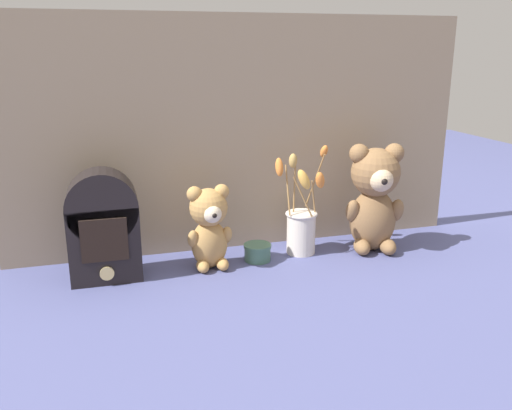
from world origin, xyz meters
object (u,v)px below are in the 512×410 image
at_px(decorative_tin_tall, 258,252).
at_px(flower_vase, 301,223).
at_px(teddy_bear_large, 375,196).
at_px(vintage_radio, 103,225).
at_px(teddy_bear_medium, 209,226).

bearing_deg(decorative_tin_tall, flower_vase, 8.09).
xyz_separation_m(teddy_bear_large, vintage_radio, (-0.73, 0.01, -0.02)).
height_order(teddy_bear_medium, decorative_tin_tall, teddy_bear_medium).
xyz_separation_m(vintage_radio, decorative_tin_tall, (0.40, 0.01, -0.12)).
distance_m(teddy_bear_large, teddy_bear_medium, 0.47).
relative_size(teddy_bear_large, vintage_radio, 1.11).
bearing_deg(teddy_bear_medium, flower_vase, 6.90).
distance_m(teddy_bear_medium, decorative_tin_tall, 0.16).
relative_size(teddy_bear_large, flower_vase, 1.02).
distance_m(vintage_radio, decorative_tin_tall, 0.41).
bearing_deg(flower_vase, teddy_bear_large, -9.50).
height_order(teddy_bear_medium, flower_vase, flower_vase).
relative_size(flower_vase, vintage_radio, 1.09).
xyz_separation_m(teddy_bear_large, flower_vase, (-0.20, 0.03, -0.07)).
bearing_deg(flower_vase, teddy_bear_medium, -173.10).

